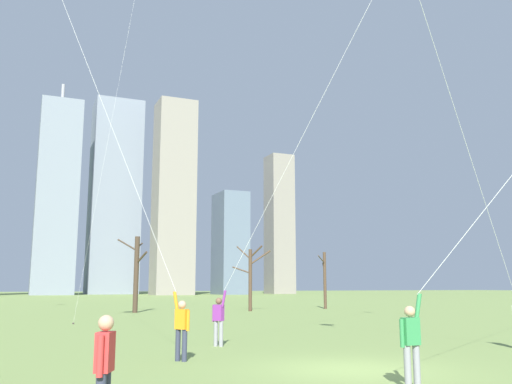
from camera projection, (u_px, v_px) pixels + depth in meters
The scene contains 13 objects.
ground_plane at pixel (351, 369), 13.58m from camera, with size 400.00×400.00×0.00m, color #7A934C.
kite_flyer_midfield_left_orange at pixel (260, 235), 19.10m from camera, with size 8.90×6.14×21.36m.
kite_flyer_foreground_left_white at pixel (123, 170), 17.37m from camera, with size 5.74×9.06×19.34m.
kite_flyer_midfield_right_blue at pixel (505, 280), 17.88m from camera, with size 6.98×2.78×13.00m.
bystander_far_off_by_trees at pixel (104, 368), 7.65m from camera, with size 0.32×0.47×1.62m.
bare_tree_center at pixel (136, 272), 42.76m from camera, with size 2.02×2.22×5.81m.
bare_tree_far_right_edge at pixel (325, 278), 49.88m from camera, with size 2.26×2.93×5.03m.
bare_tree_right_of_center at pixel (251, 275), 45.28m from camera, with size 2.96×2.14×5.30m.
skyline_mid_tower_right at pixel (279, 224), 145.15m from camera, with size 6.19×6.40×36.18m.
skyline_squat_block at pixel (230, 243), 134.18m from camera, with size 6.66×9.45×24.39m.
skyline_short_annex at pixel (114, 196), 140.54m from camera, with size 11.90×10.99×48.76m.
skyline_mid_tower_left at pixel (57, 197), 128.41m from camera, with size 9.25×10.19×49.66m.
skyline_wide_slab at pixel (174, 196), 128.16m from camera, with size 8.76×7.83×44.94m.
Camera 1 is at (-7.65, -12.09, 2.02)m, focal length 38.96 mm.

